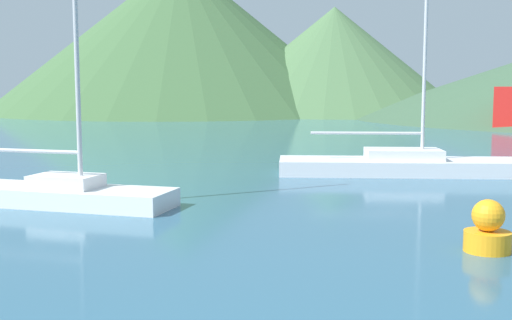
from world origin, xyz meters
name	(u,v)px	position (x,y,z in m)	size (l,w,h in m)	color
sailboat_inner	(403,163)	(1.95, 21.60, 0.39)	(8.73, 4.74, 11.03)	silver
sailboat_middle	(67,190)	(-5.04, 12.53, 0.39)	(5.66, 2.15, 8.66)	white
buoy_marker	(488,230)	(5.02, 11.63, 0.40)	(0.84, 0.84, 0.97)	orange
hill_west	(181,36)	(-31.00, 67.07, 8.86)	(44.32, 44.32, 17.72)	#3D6038
hill_central	(334,60)	(-13.20, 69.47, 5.84)	(29.10, 29.10, 11.69)	#476B42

